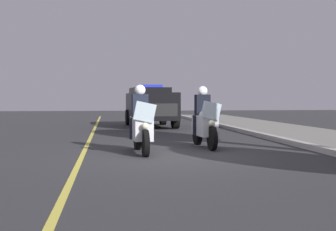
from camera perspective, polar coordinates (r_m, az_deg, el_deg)
The scene contains 6 objects.
ground_plane at distance 10.63m, azimuth 1.18°, elevation -5.18°, with size 80.00×80.00×0.00m, color #333335.
curb_strip at distance 11.79m, azimuth 19.55°, elevation -4.21°, with size 48.00×0.24×0.15m, color #B7B5AD.
lane_stripe_center at distance 10.52m, azimuth -11.09°, elevation -5.28°, with size 48.00×0.12×0.01m, color #E0D14C.
police_motorcycle_lead_left at distance 11.08m, azimuth -3.50°, elevation -1.26°, with size 2.14×0.61×1.72m.
police_motorcycle_lead_right at distance 12.32m, azimuth 4.70°, elevation -0.91°, with size 2.14×0.61×1.72m.
police_suv at distance 21.42m, azimuth -2.28°, elevation 1.38°, with size 5.01×2.31×2.05m.
Camera 1 is at (10.42, -1.63, 1.36)m, focal length 47.24 mm.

